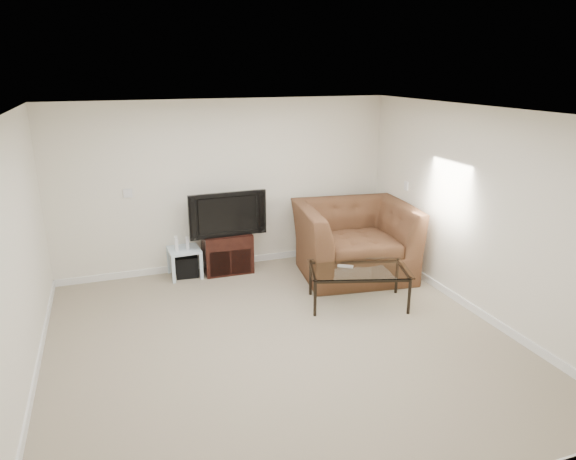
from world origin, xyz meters
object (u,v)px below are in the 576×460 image
object	(u,v)px
tv_stand	(227,252)
coffee_table	(358,286)
television	(226,213)
subwoofer	(187,266)
recliner	(355,228)
side_table	(185,262)

from	to	relation	value
tv_stand	coffee_table	distance (m)	2.13
tv_stand	television	distance (m)	0.62
subwoofer	recliner	world-z (taller)	recliner
television	tv_stand	bearing A→B (deg)	87.54
side_table	recliner	world-z (taller)	recliner
subwoofer	recliner	bearing A→B (deg)	-17.62
side_table	recliner	xyz separation A→B (m)	(2.36, -0.72, 0.49)
subwoofer	recliner	xyz separation A→B (m)	(2.33, -0.74, 0.55)
coffee_table	tv_stand	bearing A→B (deg)	128.17
coffee_table	side_table	bearing A→B (deg)	139.32
side_table	recliner	size ratio (longest dim) A/B	0.27
side_table	recliner	distance (m)	2.52
recliner	side_table	bearing A→B (deg)	170.31
subwoofer	coffee_table	bearing A→B (deg)	-41.38
television	coffee_table	bearing A→B (deg)	-52.84
tv_stand	television	xyz separation A→B (m)	(-0.00, -0.03, 0.62)
tv_stand	side_table	distance (m)	0.64
television	coffee_table	world-z (taller)	television
television	side_table	xyz separation A→B (m)	(-0.63, 0.03, -0.70)
tv_stand	television	world-z (taller)	television
coffee_table	recliner	bearing A→B (deg)	66.66
tv_stand	coffee_table	bearing A→B (deg)	-50.88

